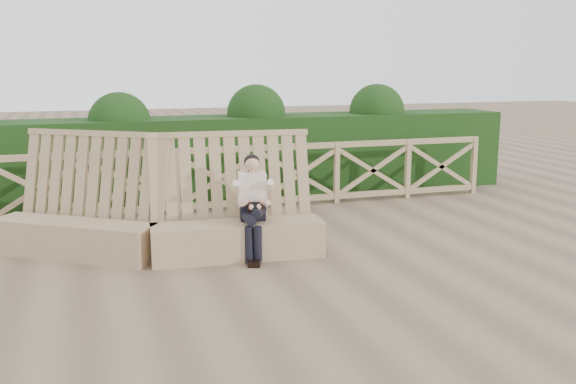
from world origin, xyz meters
name	(u,v)px	position (x,y,z in m)	size (l,w,h in m)	color
ground	(282,273)	(0.00, 0.00, 0.00)	(60.00, 60.00, 0.00)	brown
bench	(157,225)	(-1.32, 1.20, 0.40)	(4.16, 2.09, 1.60)	olive
woman	(253,202)	(-0.15, 0.77, 0.73)	(0.42, 0.78, 1.33)	black
guardrail	(219,179)	(0.00, 3.50, 0.55)	(10.10, 0.09, 1.10)	#997C59
hedge	(205,158)	(0.00, 4.70, 0.75)	(12.00, 1.20, 1.50)	black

